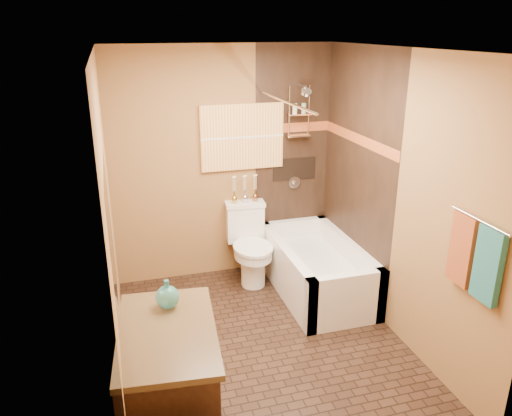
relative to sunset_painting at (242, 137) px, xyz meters
name	(u,v)px	position (x,y,z in m)	size (l,w,h in m)	color
floor	(265,344)	(-0.20, -1.48, -1.55)	(3.00, 3.00, 0.00)	black
wall_left	(111,228)	(-1.40, -1.48, -0.30)	(0.02, 3.00, 2.50)	brown
wall_right	(398,199)	(1.00, -1.48, -0.30)	(0.02, 3.00, 2.50)	brown
wall_back	(224,165)	(-0.20, 0.02, -0.30)	(2.40, 0.02, 2.50)	brown
wall_front	(350,308)	(-0.20, -2.98, -0.30)	(2.40, 0.02, 2.50)	brown
ceiling	(267,49)	(-0.20, -1.48, 0.95)	(3.00, 3.00, 0.00)	silver
alcove_tile_back	(292,160)	(0.57, 0.01, -0.30)	(0.85, 0.01, 2.50)	black
alcove_tile_right	(356,175)	(0.99, -0.73, -0.30)	(0.01, 1.50, 2.50)	black
mosaic_band_back	(293,128)	(0.57, 0.00, 0.07)	(0.85, 0.01, 0.10)	maroon
mosaic_band_right	(358,139)	(0.98, -0.73, 0.07)	(0.01, 1.50, 0.10)	maroon
alcove_niche	(294,169)	(0.60, 0.01, -0.40)	(0.50, 0.01, 0.25)	black
shower_fixtures	(299,125)	(0.60, -0.10, 0.12)	(0.24, 0.33, 1.16)	silver
curtain_rod	(284,101)	(0.20, -0.73, 0.47)	(0.03, 0.03, 1.55)	silver
towel_bar	(480,220)	(0.95, -2.53, -0.10)	(0.02, 0.02, 0.55)	silver
towel_teal	(488,266)	(0.96, -2.66, -0.37)	(0.05, 0.22, 0.52)	#1D6262
towel_rust	(462,250)	(0.96, -2.40, -0.37)	(0.05, 0.22, 0.52)	maroon
sunset_painting	(242,137)	(0.00, 0.00, 0.00)	(0.90, 0.04, 0.70)	orange
vanity_mirror	(111,244)	(-1.39, -2.34, -0.05)	(0.01, 1.00, 0.90)	white
bathtub	(316,272)	(0.60, -0.73, -1.33)	(0.80, 1.50, 0.55)	white
toilet	(250,244)	(0.00, -0.28, -1.12)	(0.45, 0.65, 0.85)	white
vanity	(169,387)	(-1.12, -2.34, -1.11)	(0.70, 1.05, 0.88)	black
teal_bottle	(167,294)	(-1.07, -2.08, -0.57)	(0.16, 0.16, 0.25)	#297D78
bud_vases	(245,188)	(0.00, -0.09, -0.54)	(0.30, 0.06, 0.29)	gold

